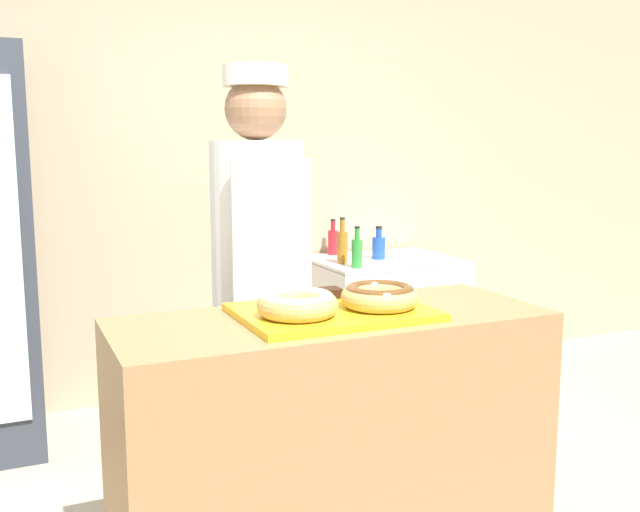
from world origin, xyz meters
TOP-DOWN VIEW (x-y plane):
  - wall_back at (0.00, 2.13)m, footprint 8.00×0.06m
  - display_counter at (0.00, 0.00)m, footprint 1.41×0.56m
  - serving_tray at (0.00, 0.00)m, footprint 0.60×0.44m
  - donut_light_glaze at (-0.14, -0.05)m, footprint 0.25×0.25m
  - donut_chocolate_glaze at (0.14, -0.05)m, footprint 0.25×0.25m
  - brownie_back_left at (-0.06, 0.16)m, footprint 0.07×0.07m
  - brownie_back_right at (0.06, 0.16)m, footprint 0.07×0.07m
  - baker_person at (-0.06, 0.55)m, footprint 0.36×0.36m
  - chest_freezer at (1.16, 1.73)m, footprint 0.86×0.68m
  - bottle_amber at (0.85, 1.67)m, footprint 0.06×0.06m
  - bottle_blue at (1.12, 1.72)m, footprint 0.08×0.08m
  - bottle_green at (0.85, 1.49)m, footprint 0.06×0.06m
  - bottle_red at (0.94, 1.99)m, footprint 0.06×0.06m

SIDE VIEW (x-z plane):
  - chest_freezer at x=1.16m, z-range 0.00..0.82m
  - display_counter at x=0.00m, z-range 0.00..0.95m
  - bottle_blue at x=1.12m, z-range 0.79..0.99m
  - bottle_red at x=0.94m, z-range 0.79..1.01m
  - bottle_green at x=0.85m, z-range 0.78..1.02m
  - bottle_amber at x=0.85m, z-range 0.78..1.05m
  - baker_person at x=-0.06m, z-range 0.06..1.85m
  - serving_tray at x=0.00m, z-range 0.95..0.97m
  - brownie_back_left at x=-0.06m, z-range 0.97..1.00m
  - brownie_back_right at x=0.06m, z-range 0.97..1.00m
  - donut_light_glaze at x=-0.14m, z-range 0.98..1.05m
  - donut_chocolate_glaze at x=0.14m, z-range 0.98..1.05m
  - wall_back at x=0.00m, z-range 0.00..2.70m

